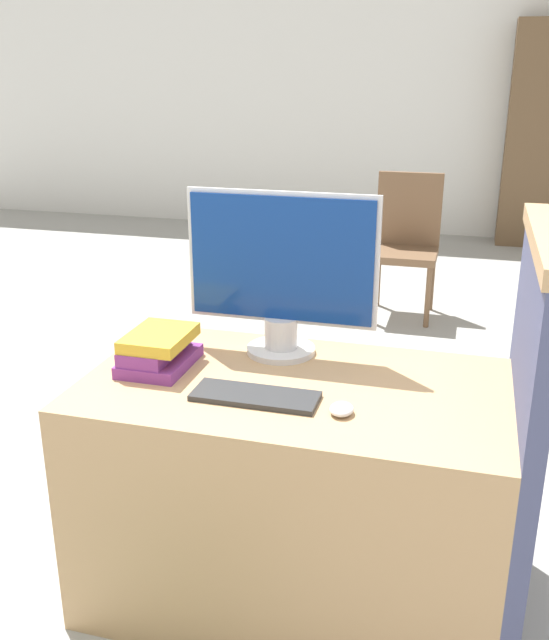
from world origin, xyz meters
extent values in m
cube|color=white|center=(0.00, 5.99, 1.40)|extent=(12.00, 0.06, 2.80)
cube|color=tan|center=(0.00, 0.37, 0.37)|extent=(1.26, 0.74, 0.75)
cube|color=#474C70|center=(0.65, 0.40, 0.60)|extent=(0.05, 0.80, 1.19)
cube|color=tan|center=(0.65, 0.40, 1.22)|extent=(0.07, 0.80, 0.05)
cylinder|color=silver|center=(-0.10, 0.59, 0.76)|extent=(0.22, 0.22, 0.02)
cylinder|color=silver|center=(-0.10, 0.59, 0.82)|extent=(0.11, 0.11, 0.10)
cube|color=silver|center=(-0.10, 0.59, 1.07)|extent=(0.62, 0.01, 0.42)
cube|color=navy|center=(-0.10, 0.59, 1.07)|extent=(0.59, 0.02, 0.40)
cube|color=#2D2D2D|center=(-0.08, 0.23, 0.76)|extent=(0.36, 0.13, 0.02)
ellipsoid|color=silver|center=(0.17, 0.21, 0.76)|extent=(0.07, 0.08, 0.03)
cube|color=#7A3384|center=(-0.44, 0.38, 0.77)|extent=(0.19, 0.27, 0.04)
cube|color=#7A3384|center=(-0.45, 0.37, 0.81)|extent=(0.14, 0.26, 0.04)
cube|color=gold|center=(-0.43, 0.37, 0.85)|extent=(0.18, 0.24, 0.04)
cylinder|color=brown|center=(-0.14, 3.07, 0.21)|extent=(0.04, 0.04, 0.41)
cylinder|color=brown|center=(0.24, 3.07, 0.21)|extent=(0.04, 0.04, 0.41)
cylinder|color=brown|center=(-0.14, 3.45, 0.21)|extent=(0.04, 0.04, 0.41)
cylinder|color=brown|center=(0.24, 3.45, 0.21)|extent=(0.04, 0.04, 0.41)
cube|color=brown|center=(0.05, 3.26, 0.44)|extent=(0.44, 0.44, 0.05)
cube|color=brown|center=(0.05, 3.46, 0.71)|extent=(0.44, 0.04, 0.50)
camera|label=1|loc=(0.46, -1.51, 1.63)|focal=40.00mm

